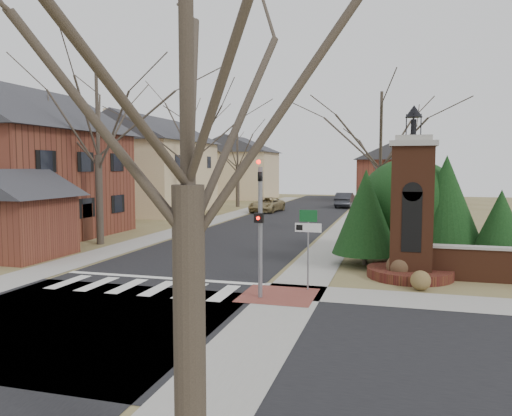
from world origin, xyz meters
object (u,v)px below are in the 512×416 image
(sign_post, at_px, (308,234))
(distant_car, at_px, (345,200))
(pickup_truck, at_px, (267,205))
(brick_gate_monument, at_px, (411,221))
(traffic_signal_pole, at_px, (260,218))

(sign_post, distance_m, distant_car, 35.43)
(sign_post, distance_m, pickup_truck, 29.41)
(distant_car, bearing_deg, brick_gate_monument, 102.04)
(traffic_signal_pole, xyz_separation_m, brick_gate_monument, (4.70, 4.42, -0.42))
(pickup_truck, distance_m, distant_car, 9.75)
(sign_post, xyz_separation_m, distant_car, (-2.19, 35.34, -1.18))
(traffic_signal_pole, bearing_deg, pickup_truck, 104.07)
(traffic_signal_pole, distance_m, brick_gate_monument, 6.47)
(traffic_signal_pole, bearing_deg, distant_car, 91.40)
(sign_post, relative_size, distant_car, 0.59)
(traffic_signal_pole, relative_size, distant_car, 0.97)
(sign_post, bearing_deg, pickup_truck, 107.19)
(traffic_signal_pole, relative_size, sign_post, 1.64)
(traffic_signal_pole, height_order, sign_post, traffic_signal_pole)
(pickup_truck, height_order, distant_car, distant_car)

